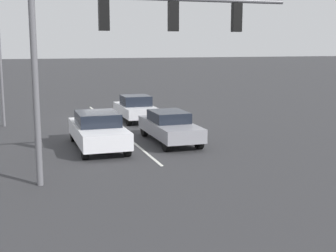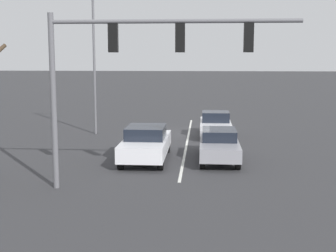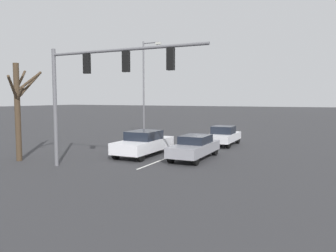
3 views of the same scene
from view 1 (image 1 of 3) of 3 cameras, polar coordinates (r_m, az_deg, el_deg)
name	(u,v)px [view 1 (image 1 of 3)]	position (r m, az deg, el deg)	size (l,w,h in m)	color
ground_plane	(106,120)	(27.38, -7.58, 0.73)	(240.00, 240.00, 0.00)	#333335
lane_stripe_left_divider	(115,127)	(24.97, -6.53, -0.13)	(0.12, 16.98, 0.01)	silver
car_white_midlane_front	(98,130)	(19.88, -8.54, -0.48)	(1.91, 4.79, 1.54)	silver
car_gray_leftlane_front	(170,126)	(20.91, 0.20, -0.02)	(1.70, 4.60, 1.38)	gray
car_silver_leftlane_second	(136,108)	(26.78, -3.97, 2.19)	(1.75, 4.05, 1.47)	silver
traffic_signal_gantry	(124,37)	(15.00, -5.34, 10.79)	(8.46, 0.37, 6.08)	slate
street_lamp_right_shoulder	(2,36)	(26.16, -19.55, 10.26)	(1.71, 0.24, 8.31)	slate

